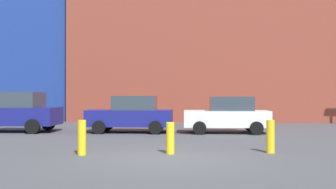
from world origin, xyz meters
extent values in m
plane|color=#47474C|center=(0.00, 0.00, 0.00)|extent=(200.00, 200.00, 0.00)
cube|color=brown|center=(1.81, 20.67, 5.39)|extent=(18.86, 12.59, 10.77)
cube|color=navy|center=(-12.26, 20.67, 5.18)|extent=(9.28, 11.33, 10.35)
cube|color=navy|center=(-7.91, 7.35, 0.75)|extent=(4.35, 1.87, 0.83)
cube|color=#333D47|center=(-7.65, 7.35, 1.52)|extent=(2.18, 1.66, 0.73)
cylinder|color=black|center=(-6.51, 6.39, 0.33)|extent=(0.66, 0.23, 0.66)
cylinder|color=black|center=(-6.51, 8.30, 0.33)|extent=(0.66, 0.23, 0.66)
cube|color=navy|center=(-2.25, 7.35, 0.68)|extent=(3.94, 1.69, 0.75)
cube|color=#333D47|center=(-2.02, 7.35, 1.38)|extent=(1.97, 1.50, 0.66)
cylinder|color=black|center=(-3.52, 6.48, 0.30)|extent=(0.60, 0.21, 0.60)
cylinder|color=black|center=(-3.52, 8.21, 0.30)|extent=(0.60, 0.21, 0.60)
cylinder|color=black|center=(-0.99, 6.48, 0.30)|extent=(0.60, 0.21, 0.60)
cylinder|color=black|center=(-0.99, 8.21, 0.30)|extent=(0.60, 0.21, 0.60)
cube|color=white|center=(2.21, 7.35, 0.66)|extent=(3.86, 1.65, 0.74)
cube|color=#333D47|center=(2.44, 7.35, 1.35)|extent=(1.93, 1.47, 0.64)
cylinder|color=black|center=(0.97, 6.50, 0.29)|extent=(0.59, 0.20, 0.59)
cylinder|color=black|center=(0.97, 8.19, 0.29)|extent=(0.59, 0.20, 0.59)
cylinder|color=black|center=(3.46, 6.50, 0.29)|extent=(0.59, 0.20, 0.59)
cylinder|color=black|center=(3.46, 8.19, 0.29)|extent=(0.59, 0.20, 0.59)
cylinder|color=yellow|center=(-2.54, 0.37, 0.50)|extent=(0.24, 0.24, 1.00)
cylinder|color=yellow|center=(2.96, 1.09, 0.49)|extent=(0.24, 0.24, 0.98)
cylinder|color=yellow|center=(-0.01, 0.74, 0.46)|extent=(0.24, 0.24, 0.92)
camera|label=1|loc=(0.59, -10.54, 1.69)|focal=41.27mm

